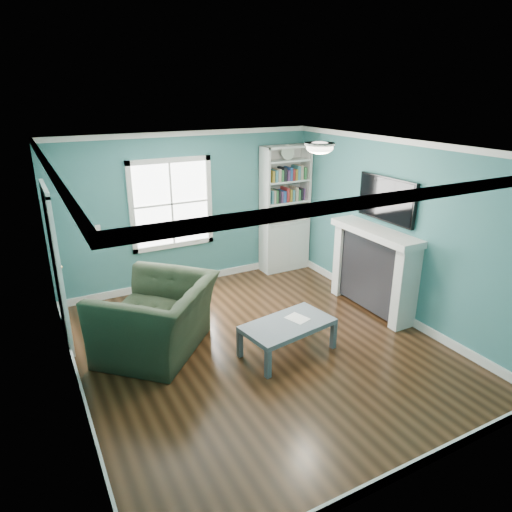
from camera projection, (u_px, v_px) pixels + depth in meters
name	position (u px, v px, depth m)	size (l,w,h in m)	color
floor	(259.00, 347.00, 6.06)	(5.00, 5.00, 0.00)	black
room_walls	(260.00, 234.00, 5.51)	(5.00, 5.00, 5.00)	teal
trim	(260.00, 260.00, 5.63)	(4.50, 5.00, 2.60)	white
window	(172.00, 204.00, 7.48)	(1.40, 0.06, 1.50)	white
bookshelf	(284.00, 221.00, 8.42)	(0.90, 0.35, 2.31)	silver
fireplace	(374.00, 270.00, 6.92)	(0.44, 1.58, 1.30)	black
tv	(387.00, 199.00, 6.60)	(0.06, 1.10, 0.65)	black
door	(56.00, 267.00, 5.87)	(0.12, 0.98, 2.17)	silver
ceiling_fixture	(320.00, 147.00, 5.66)	(0.38, 0.38, 0.15)	white
light_switch	(98.00, 228.00, 7.04)	(0.08, 0.01, 0.12)	white
recliner	(156.00, 307.00, 5.79)	(1.43, 0.93, 1.25)	black
coffee_table	(288.00, 327.00, 5.83)	(1.25, 0.81, 0.42)	#4C545B
paper_sheet	(297.00, 318.00, 5.92)	(0.22, 0.28, 0.00)	white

